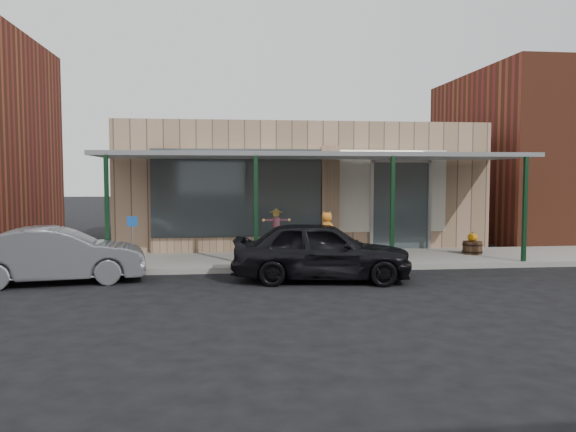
{
  "coord_description": "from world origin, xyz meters",
  "views": [
    {
      "loc": [
        -2.65,
        -12.17,
        2.45
      ],
      "look_at": [
        -0.92,
        2.6,
        1.41
      ],
      "focal_mm": 35.0,
      "sensor_mm": 36.0,
      "label": 1
    }
  ],
  "objects": [
    {
      "name": "barrel_scarecrow",
      "position": [
        -1.09,
        4.12,
        0.62
      ],
      "size": [
        0.83,
        0.66,
        1.39
      ],
      "rotation": [
        0.0,
        0.0,
        -0.28
      ],
      "color": "#462C1C",
      "rests_on": "sidewalk"
    },
    {
      "name": "storefront",
      "position": [
        -0.0,
        8.16,
        2.09
      ],
      "size": [
        12.0,
        6.25,
        4.2
      ],
      "color": "tan",
      "rests_on": "ground"
    },
    {
      "name": "barrel_pumpkin",
      "position": [
        4.77,
        3.72,
        0.39
      ],
      "size": [
        0.62,
        0.62,
        0.67
      ],
      "rotation": [
        0.0,
        0.0,
        -0.11
      ],
      "color": "#462C1C",
      "rests_on": "sidewalk"
    },
    {
      "name": "block_buildings_near",
      "position": [
        2.01,
        9.2,
        3.77
      ],
      "size": [
        61.0,
        8.0,
        8.0
      ],
      "color": "brown",
      "rests_on": "ground"
    },
    {
      "name": "sidewalk",
      "position": [
        0.0,
        3.6,
        0.07
      ],
      "size": [
        40.0,
        3.2,
        0.15
      ],
      "primitive_type": "cube",
      "color": "gray",
      "rests_on": "ground"
    },
    {
      "name": "handicap_sign",
      "position": [
        -5.0,
        2.82,
        0.97
      ],
      "size": [
        0.26,
        0.07,
        1.27
      ],
      "rotation": [
        0.0,
        0.0,
        0.19
      ],
      "color": "gray",
      "rests_on": "sidewalk"
    },
    {
      "name": "car_grey",
      "position": [
        -6.44,
        1.18,
        0.65
      ],
      "size": [
        4.1,
        1.98,
        1.29
      ],
      "primitive_type": "imported",
      "rotation": [
        0.0,
        0.0,
        1.73
      ],
      "color": "slate",
      "rests_on": "ground"
    },
    {
      "name": "awning",
      "position": [
        0.0,
        3.56,
        3.01
      ],
      "size": [
        12.0,
        3.0,
        3.04
      ],
      "color": "slate",
      "rests_on": "ground"
    },
    {
      "name": "parked_sedan",
      "position": [
        -0.34,
        0.76,
        0.72
      ],
      "size": [
        4.37,
        2.22,
        1.6
      ],
      "rotation": [
        0.0,
        0.0,
        1.44
      ],
      "color": "black",
      "rests_on": "ground"
    },
    {
      "name": "ground",
      "position": [
        0.0,
        0.0,
        0.0
      ],
      "size": [
        120.0,
        120.0,
        0.0
      ],
      "primitive_type": "plane",
      "color": "black",
      "rests_on": "ground"
    }
  ]
}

